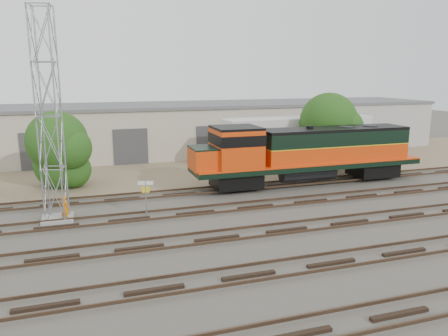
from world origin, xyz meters
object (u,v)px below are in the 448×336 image
object	(u,v)px
locomotive	(305,152)
semi_trailer	(301,135)
signal_tower	(49,121)
worker	(65,209)

from	to	relation	value
locomotive	semi_trailer	xyz separation A→B (m)	(3.50, 7.19, 0.28)
signal_tower	worker	size ratio (longest dim) A/B	7.53
signal_tower	worker	world-z (taller)	signal_tower
locomotive	semi_trailer	size ratio (longest dim) A/B	1.26
semi_trailer	signal_tower	bearing A→B (deg)	-156.94
locomotive	worker	distance (m)	17.89
worker	signal_tower	bearing A→B (deg)	-1.29
signal_tower	worker	xyz separation A→B (m)	(0.46, -0.45, -5.07)
locomotive	signal_tower	distance (m)	18.47
semi_trailer	worker	bearing A→B (deg)	-155.49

